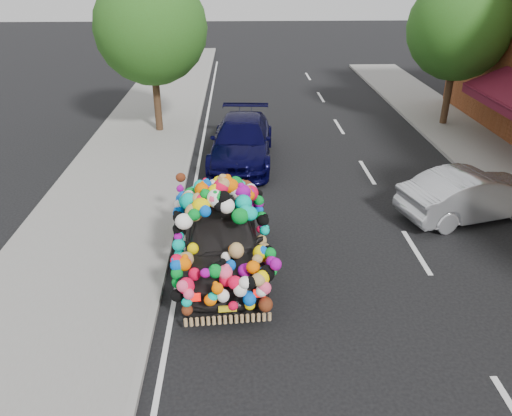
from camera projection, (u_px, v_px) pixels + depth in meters
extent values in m
plane|color=black|center=(267.00, 255.00, 11.85)|extent=(100.00, 100.00, 0.00)
cube|color=gray|center=(84.00, 256.00, 11.68)|extent=(4.00, 60.00, 0.12)
cube|color=gray|center=(167.00, 254.00, 11.74)|extent=(0.15, 60.00, 0.13)
cube|color=#4D0E1D|center=(495.00, 105.00, 16.60)|extent=(0.06, 5.20, 0.35)
cylinder|color=#332114|center=(157.00, 99.00, 19.60)|extent=(0.28, 0.28, 2.73)
sphere|color=#2C5516|center=(151.00, 27.00, 18.41)|extent=(4.20, 4.20, 4.20)
cylinder|color=#332114|center=(448.00, 94.00, 20.46)|extent=(0.28, 0.28, 2.64)
sphere|color=#2C5516|center=(459.00, 28.00, 19.30)|extent=(4.00, 4.00, 4.00)
imported|color=black|center=(222.00, 238.00, 11.09)|extent=(2.05, 4.45, 1.48)
cube|color=red|center=(195.00, 297.00, 9.07)|extent=(0.22, 0.08, 0.14)
cube|color=red|center=(259.00, 293.00, 9.18)|extent=(0.22, 0.08, 0.14)
cube|color=yellow|center=(228.00, 309.00, 9.25)|extent=(0.34, 0.06, 0.12)
imported|color=black|center=(242.00, 141.00, 17.03)|extent=(2.42, 5.16, 1.46)
imported|color=#B5B8BE|center=(473.00, 195.00, 13.32)|extent=(4.24, 2.42, 1.32)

